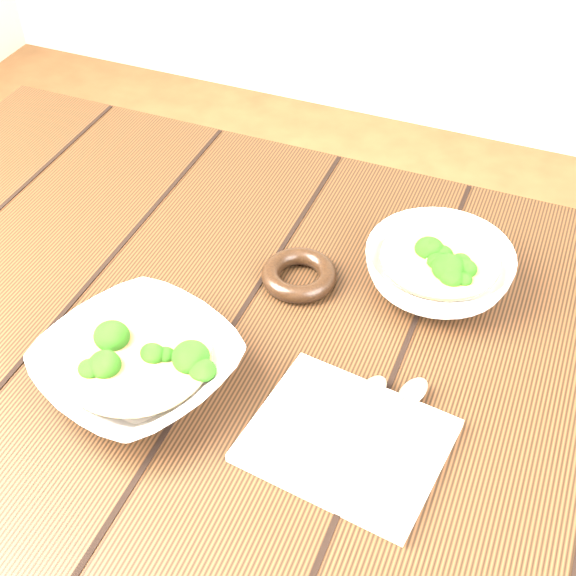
{
  "coord_description": "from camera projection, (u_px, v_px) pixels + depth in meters",
  "views": [
    {
      "loc": [
        0.29,
        -0.58,
        1.44
      ],
      "look_at": [
        0.04,
        0.05,
        0.8
      ],
      "focal_mm": 50.0,
      "sensor_mm": 36.0,
      "label": 1
    }
  ],
  "objects": [
    {
      "name": "soup_bowl_front",
      "position": [
        138.0,
        365.0,
        0.88
      ],
      "size": [
        0.26,
        0.26,
        0.06
      ],
      "color": "silver",
      "rests_on": "table"
    },
    {
      "name": "spoon_right",
      "position": [
        397.0,
        410.0,
        0.85
      ],
      "size": [
        0.06,
        0.16,
        0.01
      ],
      "color": "#AFA99A",
      "rests_on": "napkin"
    },
    {
      "name": "table",
      "position": [
        248.0,
        402.0,
        1.02
      ],
      "size": [
        1.2,
        0.8,
        0.75
      ],
      "color": "#341D0E",
      "rests_on": "ground"
    },
    {
      "name": "spoon_left",
      "position": [
        355.0,
        408.0,
        0.85
      ],
      "size": [
        0.06,
        0.16,
        0.01
      ],
      "color": "#AFA99A",
      "rests_on": "napkin"
    },
    {
      "name": "trivet",
      "position": [
        299.0,
        275.0,
        1.0
      ],
      "size": [
        0.1,
        0.1,
        0.02
      ],
      "primitive_type": "torus",
      "rotation": [
        0.0,
        0.0,
        -0.09
      ],
      "color": "black",
      "rests_on": "table"
    },
    {
      "name": "soup_bowl_back",
      "position": [
        438.0,
        269.0,
        0.98
      ],
      "size": [
        0.24,
        0.24,
        0.06
      ],
      "color": "silver",
      "rests_on": "table"
    },
    {
      "name": "napkin",
      "position": [
        347.0,
        440.0,
        0.83
      ],
      "size": [
        0.21,
        0.18,
        0.01
      ],
      "primitive_type": "cube",
      "rotation": [
        0.0,
        0.0,
        -0.13
      ],
      "color": "beige",
      "rests_on": "table"
    }
  ]
}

